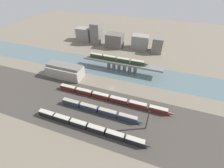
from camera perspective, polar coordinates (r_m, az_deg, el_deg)
name	(u,v)px	position (r m, az deg, el deg)	size (l,w,h in m)	color
ground_plane	(112,88)	(110.06, -0.13, -1.58)	(400.00, 400.00, 0.00)	#756B5B
railbed_yard	(99,112)	(94.13, -5.10, -10.42)	(280.00, 42.00, 0.01)	#423D38
river_water	(122,70)	(129.73, 3.65, 5.23)	(320.00, 27.92, 0.01)	slate
bridge	(122,64)	(126.43, 3.77, 7.62)	(66.92, 7.37, 8.28)	slate
train_on_bridge	(118,59)	(125.49, 2.18, 9.38)	(50.28, 2.73, 3.54)	#23381E
train_yard_near	(89,127)	(85.16, -8.70, -15.93)	(66.18, 2.77, 4.00)	black
train_yard_mid	(100,111)	(91.87, -4.66, -10.06)	(52.58, 2.66, 4.16)	#2D384C
train_yard_far	(111,99)	(99.01, -0.23, -5.58)	(78.39, 2.88, 3.91)	#5B1E19
warehouse_building	(65,71)	(125.27, -17.42, 4.84)	(28.61, 12.11, 10.71)	#9E998E
signal_tower	(147,120)	(82.69, 13.37, -13.31)	(1.00, 0.85, 14.07)	#4C4C51
city_block_far_left	(84,34)	(190.38, -10.68, 18.16)	(16.43, 10.57, 14.41)	gray
city_block_left	(97,33)	(179.55, -5.75, 18.75)	(10.15, 14.92, 22.47)	slate
city_block_center	(115,40)	(169.30, 1.02, 16.27)	(17.78, 13.18, 14.53)	#605B56
city_block_right	(140,42)	(168.26, 10.67, 15.44)	(17.23, 11.27, 14.22)	gray
city_block_far_right	(158,45)	(163.93, 16.96, 14.02)	(10.19, 12.54, 15.21)	slate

